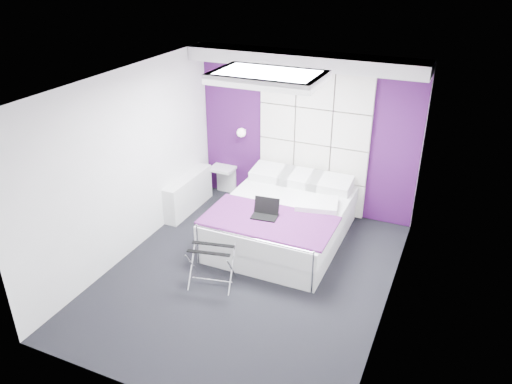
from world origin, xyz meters
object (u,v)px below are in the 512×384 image
Objects in this scene: radiator at (189,193)px; luggage_rack at (212,266)px; bed at (283,220)px; laptop at (266,212)px; wall_lamp at (242,132)px; nightstand at (222,169)px.

luggage_rack is (1.33, -1.67, -0.03)m from radiator.
laptop is at bearing -99.84° from bed.
bed is at bearing 74.21° from laptop.
wall_lamp is 1.76m from bed.
nightstand is at bearing 69.76° from radiator.
luggage_rack is at bearing -74.02° from wall_lamp.
bed is 1.79m from nightstand.
laptop is at bearing 57.92° from luggage_rack.
wall_lamp is 0.81m from nightstand.
wall_lamp is at bearing 6.10° from nightstand.
laptop reaches higher than luggage_rack.
bed is 6.15× the size of laptop.
wall_lamp is 2.69m from luggage_rack.
bed is 5.27× the size of nightstand.
radiator is at bearing 116.83° from luggage_rack.
wall_lamp is 0.42× the size of laptop.
nightstand is 2.02m from laptop.
laptop is at bearing -22.68° from radiator.
bed is 3.91× the size of luggage_rack.
bed is at bearing -41.67° from wall_lamp.
radiator is 2.90× the size of nightstand.
nightstand is 2.62m from luggage_rack.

